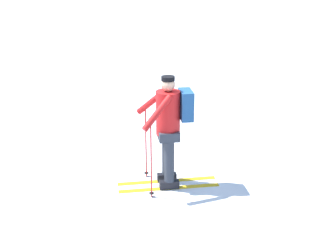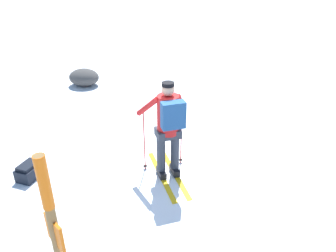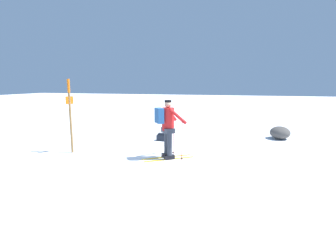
% 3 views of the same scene
% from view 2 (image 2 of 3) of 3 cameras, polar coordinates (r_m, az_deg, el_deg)
% --- Properties ---
extents(ground_plane, '(80.00, 80.00, 0.00)m').
position_cam_2_polar(ground_plane, '(6.04, -2.57, -7.74)').
color(ground_plane, white).
extents(skier, '(1.20, 1.46, 1.74)m').
position_cam_2_polar(skier, '(5.37, 0.09, 0.30)').
color(skier, gold).
rests_on(skier, ground_plane).
extents(dropped_backpack, '(0.30, 0.44, 0.29)m').
position_cam_2_polar(dropped_backpack, '(6.27, -22.98, -7.24)').
color(dropped_backpack, black).
rests_on(dropped_backpack, ground_plane).
extents(rock_boulder, '(0.91, 0.78, 0.50)m').
position_cam_2_polar(rock_boulder, '(10.29, -14.41, 8.22)').
color(rock_boulder, '#474442').
rests_on(rock_boulder, ground_plane).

